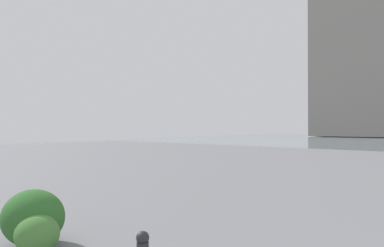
# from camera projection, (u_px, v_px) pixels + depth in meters

# --- Properties ---
(building_annex) EXTENTS (14.35, 10.61, 34.15)m
(building_annex) POSITION_uv_depth(u_px,v_px,m) (358.00, 43.00, 66.02)
(building_annex) COLOR gray
(building_annex) RESTS_ON ground
(shrub_low) EXTENTS (0.94, 0.85, 0.80)m
(shrub_low) POSITION_uv_depth(u_px,v_px,m) (33.00, 218.00, 5.15)
(shrub_low) COLOR #2D6628
(shrub_low) RESTS_ON ground
(shrub_round) EXTENTS (0.63, 0.57, 0.53)m
(shrub_round) POSITION_uv_depth(u_px,v_px,m) (37.00, 234.00, 4.81)
(shrub_round) COLOR #477F38
(shrub_round) RESTS_ON ground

